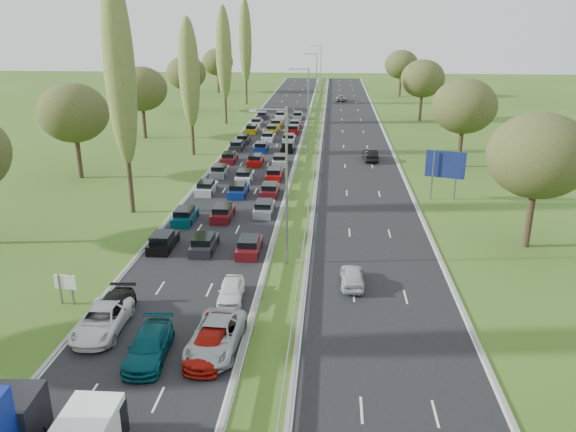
# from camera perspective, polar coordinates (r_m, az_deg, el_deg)

# --- Properties ---
(ground) EXTENTS (260.00, 260.00, 0.00)m
(ground) POSITION_cam_1_polar(r_m,az_deg,el_deg) (78.70, 2.07, 6.21)
(ground) COLOR #3B571B
(ground) RESTS_ON ground
(near_carriageway) EXTENTS (10.50, 215.00, 0.04)m
(near_carriageway) POSITION_cam_1_polar(r_m,az_deg,el_deg) (81.68, -2.62, 6.69)
(near_carriageway) COLOR black
(near_carriageway) RESTS_ON ground
(far_carriageway) EXTENTS (10.50, 215.00, 0.04)m
(far_carriageway) POSITION_cam_1_polar(r_m,az_deg,el_deg) (81.15, 6.95, 6.48)
(far_carriageway) COLOR black
(far_carriageway) RESTS_ON ground
(central_reservation) EXTENTS (2.36, 215.00, 0.32)m
(central_reservation) POSITION_cam_1_polar(r_m,az_deg,el_deg) (81.02, 2.16, 6.99)
(central_reservation) COLOR gray
(central_reservation) RESTS_ON ground
(lamp_columns) EXTENTS (0.18, 140.18, 12.00)m
(lamp_columns) POSITION_cam_1_polar(r_m,az_deg,el_deg) (75.59, 2.06, 10.31)
(lamp_columns) COLOR gray
(lamp_columns) RESTS_ON ground
(poplar_row) EXTENTS (2.80, 127.80, 22.44)m
(poplar_row) POSITION_cam_1_polar(r_m,az_deg,el_deg) (67.78, -12.36, 14.29)
(poplar_row) COLOR #2D2116
(poplar_row) RESTS_ON ground
(woodland_left) EXTENTS (8.00, 166.00, 11.10)m
(woodland_left) POSITION_cam_1_polar(r_m,az_deg,el_deg) (67.04, -22.16, 9.23)
(woodland_left) COLOR #2D2116
(woodland_left) RESTS_ON ground
(woodland_right) EXTENTS (8.00, 153.00, 11.10)m
(woodland_right) POSITION_cam_1_polar(r_m,az_deg,el_deg) (66.10, 18.99, 9.47)
(woodland_right) COLOR #2D2116
(woodland_right) RESTS_ON ground
(traffic_queue_fill) EXTENTS (9.11, 69.50, 0.80)m
(traffic_queue_fill) POSITION_cam_1_polar(r_m,az_deg,el_deg) (77.01, -3.04, 6.24)
(traffic_queue_fill) COLOR black
(traffic_queue_fill) RESTS_ON ground
(near_car_2) EXTENTS (2.72, 5.58, 1.53)m
(near_car_2) POSITION_cam_1_polar(r_m,az_deg,el_deg) (35.90, -18.38, -10.02)
(near_car_2) COLOR white
(near_car_2) RESTS_ON near_carriageway
(near_car_3) EXTENTS (2.26, 5.01, 1.42)m
(near_car_3) POSITION_cam_1_polar(r_m,az_deg,el_deg) (37.06, -17.39, -9.03)
(near_car_3) COLOR black
(near_car_3) RESTS_ON near_carriageway
(near_car_7) EXTENTS (2.36, 5.20, 1.48)m
(near_car_7) POSITION_cam_1_polar(r_m,az_deg,el_deg) (32.66, -13.94, -12.72)
(near_car_7) COLOR #043F4A
(near_car_7) RESTS_ON near_carriageway
(near_car_10) EXTENTS (2.96, 5.93, 1.61)m
(near_car_10) POSITION_cam_1_polar(r_m,az_deg,el_deg) (32.78, -7.36, -12.00)
(near_car_10) COLOR #ADB1B7
(near_car_10) RESTS_ON near_carriageway
(near_car_11) EXTENTS (2.31, 5.01, 1.42)m
(near_car_11) POSITION_cam_1_polar(r_m,az_deg,el_deg) (32.22, -7.97, -12.83)
(near_car_11) COLOR #9D1109
(near_car_11) RESTS_ON near_carriageway
(near_car_12) EXTENTS (1.84, 4.08, 1.36)m
(near_car_12) POSITION_cam_1_polar(r_m,az_deg,el_deg) (37.94, -5.80, -7.55)
(near_car_12) COLOR white
(near_car_12) RESTS_ON near_carriageway
(far_car_0) EXTENTS (1.68, 4.05, 1.37)m
(far_car_0) POSITION_cam_1_polar(r_m,az_deg,el_deg) (40.00, 6.54, -6.09)
(far_car_0) COLOR #B1B7BB
(far_car_0) RESTS_ON far_carriageway
(far_car_1) EXTENTS (2.02, 4.86, 1.56)m
(far_car_1) POSITION_cam_1_polar(r_m,az_deg,el_deg) (76.06, 8.34, 6.18)
(far_car_1) COLOR black
(far_car_1) RESTS_ON far_carriageway
(far_car_2) EXTENTS (2.51, 5.10, 1.39)m
(far_car_2) POSITION_cam_1_polar(r_m,az_deg,el_deg) (133.50, 5.42, 11.84)
(far_car_2) COLOR slate
(far_car_2) RESTS_ON far_carriageway
(info_sign) EXTENTS (1.50, 0.22, 2.10)m
(info_sign) POSITION_cam_1_polar(r_m,az_deg,el_deg) (39.72, -21.66, -6.55)
(info_sign) COLOR gray
(info_sign) RESTS_ON ground
(direction_sign) EXTENTS (3.86, 1.24, 5.20)m
(direction_sign) POSITION_cam_1_polar(r_m,az_deg,el_deg) (59.90, 15.68, 4.84)
(direction_sign) COLOR gray
(direction_sign) RESTS_ON ground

